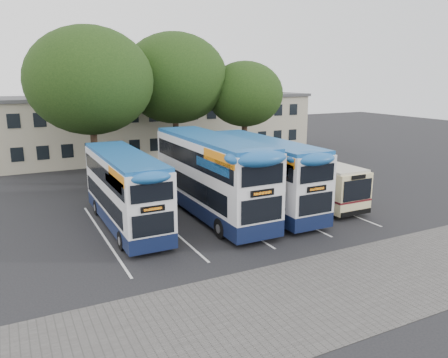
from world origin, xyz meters
TOP-DOWN VIEW (x-y plane):
  - ground at (0.00, 0.00)m, footprint 120.00×120.00m
  - paving_strip at (-2.00, -5.00)m, footprint 40.00×6.00m
  - bay_lines at (-3.75, 5.00)m, footprint 14.12×11.00m
  - depot_building at (0.00, 26.99)m, footprint 32.40×8.40m
  - lamp_post at (6.00, 19.97)m, footprint 0.25×1.05m
  - tree_left at (-8.81, 16.58)m, footprint 9.23×9.23m
  - tree_mid at (-1.40, 18.84)m, footprint 8.96×8.96m
  - tree_right at (4.42, 17.02)m, footprint 6.69×6.69m
  - bus_dd_left at (-9.26, 5.98)m, footprint 2.37×9.79m
  - bus_dd_mid at (-4.23, 5.70)m, footprint 2.75×11.32m
  - bus_dd_right at (-0.93, 5.36)m, footprint 2.54×10.48m
  - bus_single at (2.82, 5.85)m, footprint 2.39×9.39m

SIDE VIEW (x-z plane):
  - ground at x=0.00m, z-range 0.00..0.00m
  - paving_strip at x=-2.00m, z-range 0.00..0.01m
  - bay_lines at x=-3.75m, z-range 0.00..0.01m
  - bus_single at x=2.82m, z-range 0.19..2.99m
  - bus_dd_left at x=-9.26m, z-range 0.21..4.29m
  - bus_dd_right at x=-0.93m, z-range 0.22..4.59m
  - bus_dd_mid at x=-4.23m, z-range 0.24..4.96m
  - depot_building at x=0.00m, z-range 0.05..6.25m
  - lamp_post at x=6.00m, z-range 0.55..9.61m
  - tree_right at x=4.42m, z-range 1.84..11.25m
  - tree_left at x=-8.81m, z-range 1.91..13.60m
  - tree_mid at x=-1.40m, z-range 2.04..13.77m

